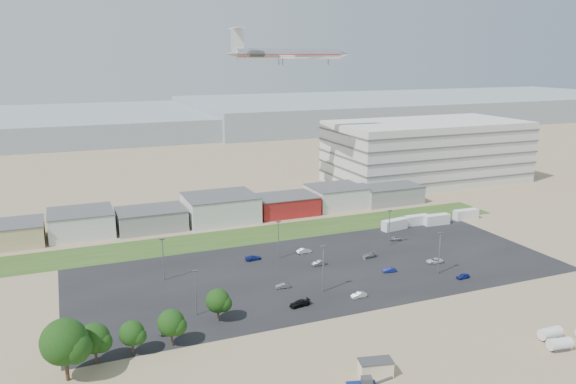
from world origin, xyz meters
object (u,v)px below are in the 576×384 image
parked_car_12 (369,255)px  parked_car_13 (359,295)px  storage_tank_nw (550,333)px  parked_car_0 (434,261)px  tree_far_left (65,347)px  parked_car_3 (300,303)px  parked_car_4 (283,286)px  airliner (289,54)px  parked_car_7 (319,263)px  parked_car_2 (463,276)px  portable_shed (376,368)px  box_trailer_a (394,225)px  parked_car_6 (253,258)px  parked_car_11 (304,251)px  parked_car_1 (389,270)px  parked_car_10 (171,330)px  parked_car_8 (396,238)px

parked_car_12 → parked_car_13: (-14.75, -20.93, -0.01)m
storage_tank_nw → parked_car_0: size_ratio=1.01×
tree_far_left → parked_car_3: 47.60m
parked_car_0 → parked_car_4: parked_car_0 is taller
storage_tank_nw → airliner: size_ratio=0.09×
parked_car_7 → parked_car_2: bearing=48.2°
airliner → parked_car_12: (-6.17, -69.39, -51.38)m
portable_shed → storage_tank_nw: portable_shed is taller
box_trailer_a → parked_car_12: bearing=-145.7°
parked_car_6 → parked_car_11: parked_car_11 is taller
storage_tank_nw → parked_car_0: (4.49, 40.95, -0.70)m
storage_tank_nw → tree_far_left: bearing=166.7°
tree_far_left → parked_car_0: bearing=13.6°
parked_car_1 → parked_car_2: parked_car_2 is taller
parked_car_7 → storage_tank_nw: bearing=19.6°
storage_tank_nw → parked_car_2: bearing=81.5°
parked_car_4 → parked_car_12: bearing=116.3°
tree_far_left → parked_car_10: 21.58m
parked_car_8 → parked_car_7: bearing=115.5°
box_trailer_a → parked_car_11: (-33.85, -8.66, -0.91)m
tree_far_left → parked_car_1: 76.80m
airliner → parked_car_6: 86.04m
parked_car_1 → parked_car_11: bearing=-139.5°
parked_car_11 → parked_car_8: bearing=-94.3°
parked_car_2 → parked_car_7: size_ratio=0.89×
tree_far_left → parked_car_2: 88.63m
box_trailer_a → parked_car_2: 39.55m
parked_car_8 → storage_tank_nw: bearing=-177.6°
parked_car_2 → parked_car_13: 28.18m
parked_car_1 → tree_far_left: bearing=-68.0°
parked_car_0 → parked_car_2: 11.01m
portable_shed → parked_car_10: 39.39m
airliner → parked_car_10: (-61.97, -91.04, -51.33)m
portable_shed → parked_car_1: size_ratio=1.66×
storage_tank_nw → box_trailer_a: box_trailer_a is taller
parked_car_1 → parked_car_10: bearing=-72.3°
parked_car_0 → parked_car_4: (-41.64, -0.02, -0.05)m
storage_tank_nw → parked_car_1: size_ratio=1.28×
parked_car_4 → parked_car_6: 19.61m
airliner → parked_car_13: size_ratio=13.12×
airliner → parked_car_1: bearing=-91.2°
tree_far_left → parked_car_10: size_ratio=2.70×
parked_car_4 → parked_car_6: size_ratio=0.78×
parked_car_8 → parked_car_11: (-28.47, 0.32, 0.07)m
parked_car_1 → parked_car_4: parked_car_1 is taller
parked_car_8 → parked_car_10: 76.51m
parked_car_7 → parked_car_12: parked_car_7 is taller
parked_car_7 → parked_car_11: 9.68m
parked_car_12 → parked_car_6: bearing=-115.9°
parked_car_4 → parked_car_6: (-0.42, 19.60, 0.07)m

